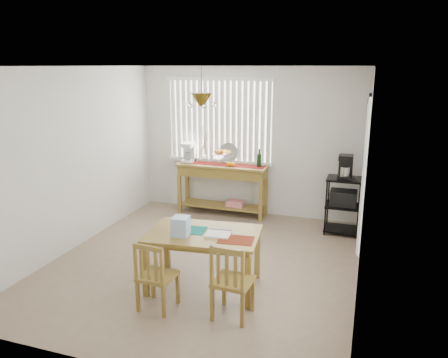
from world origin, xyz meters
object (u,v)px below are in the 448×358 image
(dining_table, at_px, (204,239))
(chair_right, at_px, (232,282))
(chair_left, at_px, (156,276))
(cart_items, at_px, (346,167))
(wire_cart, at_px, (343,200))
(sideboard, at_px, (223,177))

(dining_table, height_order, chair_right, chair_right)
(dining_table, bearing_deg, chair_left, -116.04)
(dining_table, height_order, chair_left, chair_left)
(dining_table, xyz_separation_m, chair_left, (-0.31, -0.64, -0.22))
(cart_items, height_order, chair_left, cart_items)
(chair_left, bearing_deg, dining_table, 63.96)
(wire_cart, relative_size, cart_items, 2.43)
(chair_left, bearing_deg, chair_right, 7.07)
(cart_items, bearing_deg, wire_cart, -90.00)
(sideboard, relative_size, wire_cart, 1.78)
(chair_right, bearing_deg, wire_cart, 72.02)
(sideboard, relative_size, chair_right, 1.90)
(chair_left, xyz_separation_m, chair_right, (0.83, 0.10, 0.02))
(chair_left, height_order, chair_right, chair_right)
(cart_items, height_order, chair_right, cart_items)
(wire_cart, bearing_deg, sideboard, 172.40)
(cart_items, bearing_deg, sideboard, 172.66)
(wire_cart, distance_m, chair_right, 3.03)
(wire_cart, bearing_deg, cart_items, 90.00)
(dining_table, distance_m, chair_right, 0.77)
(cart_items, relative_size, dining_table, 0.27)
(cart_items, distance_m, dining_table, 2.81)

